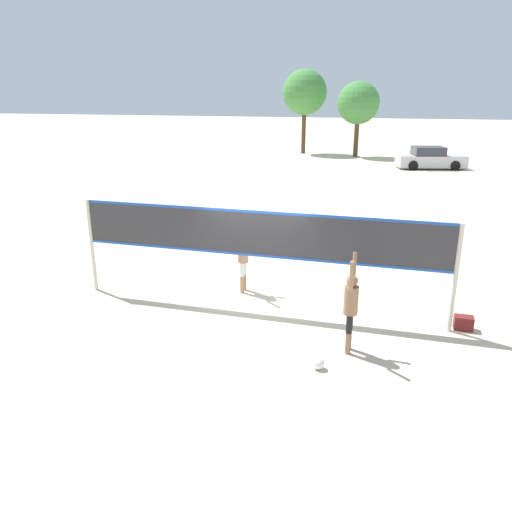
# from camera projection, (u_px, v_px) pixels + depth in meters

# --- Properties ---
(ground_plane) EXTENTS (200.00, 200.00, 0.00)m
(ground_plane) POSITION_uv_depth(u_px,v_px,m) (256.00, 308.00, 12.05)
(ground_plane) COLOR beige
(volleyball_net) EXTENTS (8.87, 0.10, 2.41)m
(volleyball_net) POSITION_uv_depth(u_px,v_px,m) (256.00, 238.00, 11.50)
(volleyball_net) COLOR beige
(volleyball_net) RESTS_ON ground_plane
(player_spiker) EXTENTS (0.28, 0.69, 2.01)m
(player_spiker) POSITION_uv_depth(u_px,v_px,m) (351.00, 303.00, 9.72)
(player_spiker) COLOR #8C664C
(player_spiker) RESTS_ON ground_plane
(player_blocker) EXTENTS (0.28, 0.68, 1.99)m
(player_blocker) POSITION_uv_depth(u_px,v_px,m) (243.00, 254.00, 12.77)
(player_blocker) COLOR tan
(player_blocker) RESTS_ON ground_plane
(volleyball) EXTENTS (0.23, 0.23, 0.23)m
(volleyball) POSITION_uv_depth(u_px,v_px,m) (318.00, 363.00, 9.36)
(volleyball) COLOR white
(volleyball) RESTS_ON ground_plane
(gear_bag) EXTENTS (0.40, 0.27, 0.31)m
(gear_bag) POSITION_uv_depth(u_px,v_px,m) (463.00, 323.00, 10.93)
(gear_bag) COLOR maroon
(gear_bag) RESTS_ON ground_plane
(parked_car_near) EXTENTS (4.82, 2.81, 1.49)m
(parked_car_near) POSITION_uv_depth(u_px,v_px,m) (430.00, 159.00, 34.23)
(parked_car_near) COLOR #B7B7BC
(parked_car_near) RESTS_ON ground_plane
(tree_left_cluster) EXTENTS (3.34, 3.34, 5.90)m
(tree_left_cluster) POSITION_uv_depth(u_px,v_px,m) (358.00, 103.00, 39.67)
(tree_left_cluster) COLOR #4C3823
(tree_left_cluster) RESTS_ON ground_plane
(tree_right_cluster) EXTENTS (3.70, 3.70, 6.90)m
(tree_right_cluster) POSITION_uv_depth(u_px,v_px,m) (305.00, 93.00, 41.62)
(tree_right_cluster) COLOR #4C3823
(tree_right_cluster) RESTS_ON ground_plane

